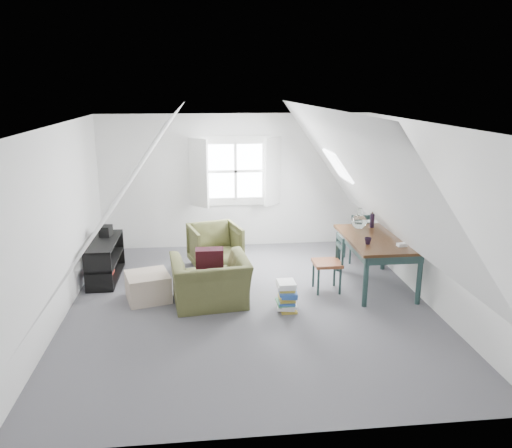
{
  "coord_description": "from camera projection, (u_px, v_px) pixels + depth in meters",
  "views": [
    {
      "loc": [
        -0.62,
        -6.46,
        2.99
      ],
      "look_at": [
        0.15,
        0.6,
        1.01
      ],
      "focal_mm": 35.0,
      "sensor_mm": 36.0,
      "label": 1
    }
  ],
  "objects": [
    {
      "name": "armchair_near",
      "position": [
        211.0,
        304.0,
        7.06
      ],
      "size": [
        1.15,
        1.04,
        0.68
      ],
      "primitive_type": "imported",
      "rotation": [
        0.0,
        0.0,
        3.27
      ],
      "color": "#484A27",
      "rests_on": "floor"
    },
    {
      "name": "skylight",
      "position": [
        338.0,
        166.0,
        7.99
      ],
      "size": [
        0.35,
        0.75,
        0.47
      ],
      "primitive_type": "cube",
      "rotation": [
        0.0,
        0.95,
        0.0
      ],
      "color": "white",
      "rests_on": "slope_right"
    },
    {
      "name": "dining_chair_near",
      "position": [
        329.0,
        262.0,
        7.42
      ],
      "size": [
        0.41,
        0.41,
        0.86
      ],
      "rotation": [
        0.0,
        0.0,
        -1.51
      ],
      "color": "brown",
      "rests_on": "floor"
    },
    {
      "name": "vase_twigs",
      "position": [
        372.0,
        220.0,
        7.99
      ],
      "size": [
        0.07,
        0.08,
        0.56
      ],
      "rotation": [
        0.0,
        0.0,
        -0.08
      ],
      "color": "black",
      "rests_on": "dining_table"
    },
    {
      "name": "floor",
      "position": [
        250.0,
        304.0,
        7.05
      ],
      "size": [
        5.5,
        5.5,
        0.0
      ],
      "primitive_type": "plane",
      "color": "#525257",
      "rests_on": "ground"
    },
    {
      "name": "media_shelf",
      "position": [
        105.0,
        262.0,
        7.91
      ],
      "size": [
        0.41,
        1.23,
        0.63
      ],
      "rotation": [
        0.0,
        0.0,
        0.06
      ],
      "color": "black",
      "rests_on": "floor"
    },
    {
      "name": "armchair_far",
      "position": [
        216.0,
        267.0,
        8.5
      ],
      "size": [
        0.98,
        0.99,
        0.74
      ],
      "primitive_type": "imported",
      "rotation": [
        0.0,
        0.0,
        0.26
      ],
      "color": "#484A27",
      "rests_on": "floor"
    },
    {
      "name": "dining_chair_far",
      "position": [
        358.0,
        236.0,
        8.68
      ],
      "size": [
        0.41,
        0.41,
        0.87
      ],
      "rotation": [
        0.0,
        0.0,
        2.88
      ],
      "color": "brown",
      "rests_on": "floor"
    },
    {
      "name": "throw_pillow",
      "position": [
        210.0,
        260.0,
        7.04
      ],
      "size": [
        0.39,
        0.23,
        0.41
      ],
      "primitive_type": "cube",
      "rotation": [
        0.31,
        0.0,
        -0.02
      ],
      "color": "#3B101B",
      "rests_on": "armchair_near"
    },
    {
      "name": "magazine_stack",
      "position": [
        287.0,
        296.0,
        6.82
      ],
      "size": [
        0.31,
        0.37,
        0.41
      ],
      "rotation": [
        0.0,
        0.0,
        -0.06
      ],
      "color": "#B29933",
      "rests_on": "floor"
    },
    {
      "name": "wall_left",
      "position": [
        57.0,
        224.0,
        6.45
      ],
      "size": [
        0.0,
        5.5,
        5.5
      ],
      "primitive_type": "plane",
      "rotation": [
        1.57,
        0.0,
        1.57
      ],
      "color": "silver",
      "rests_on": "ground"
    },
    {
      "name": "slope_left",
      "position": [
        130.0,
        183.0,
        6.41
      ],
      "size": [
        3.19,
        5.5,
        4.48
      ],
      "primitive_type": "plane",
      "rotation": [
        0.0,
        2.19,
        0.0
      ],
      "color": "white",
      "rests_on": "wall_left"
    },
    {
      "name": "ottoman",
      "position": [
        148.0,
        287.0,
        7.17
      ],
      "size": [
        0.72,
        0.72,
        0.39
      ],
      "primitive_type": "cube",
      "rotation": [
        0.0,
        0.0,
        0.27
      ],
      "color": "tan",
      "rests_on": "floor"
    },
    {
      "name": "dormer_window",
      "position": [
        236.0,
        172.0,
        9.22
      ],
      "size": [
        1.71,
        0.35,
        1.3
      ],
      "color": "white",
      "rests_on": "wall_back"
    },
    {
      "name": "wall_right",
      "position": [
        427.0,
        214.0,
        6.97
      ],
      "size": [
        0.0,
        5.5,
        5.5
      ],
      "primitive_type": "plane",
      "rotation": [
        1.57,
        0.0,
        -1.57
      ],
      "color": "silver",
      "rests_on": "ground"
    },
    {
      "name": "dining_table",
      "position": [
        377.0,
        244.0,
        7.52
      ],
      "size": [
        0.94,
        1.57,
        0.78
      ],
      "rotation": [
        0.0,
        0.0,
        0.05
      ],
      "color": "#321B0D",
      "rests_on": "floor"
    },
    {
      "name": "wall_front",
      "position": [
        282.0,
        305.0,
        4.08
      ],
      "size": [
        5.0,
        0.0,
        5.0
      ],
      "primitive_type": "plane",
      "rotation": [
        -1.57,
        0.0,
        0.0
      ],
      "color": "silver",
      "rests_on": "ground"
    },
    {
      "name": "electronics_box",
      "position": [
        106.0,
        231.0,
        8.07
      ],
      "size": [
        0.19,
        0.25,
        0.18
      ],
      "primitive_type": "cube",
      "rotation": [
        0.0,
        0.0,
        -0.14
      ],
      "color": "black",
      "rests_on": "media_shelf"
    },
    {
      "name": "slope_right",
      "position": [
        363.0,
        178.0,
        6.73
      ],
      "size": [
        3.19,
        5.5,
        4.48
      ],
      "primitive_type": "plane",
      "rotation": [
        0.0,
        -2.19,
        0.0
      ],
      "color": "white",
      "rests_on": "wall_right"
    },
    {
      "name": "demijohn",
      "position": [
        359.0,
        221.0,
        7.87
      ],
      "size": [
        0.24,
        0.24,
        0.34
      ],
      "rotation": [
        0.0,
        0.0,
        0.09
      ],
      "color": "silver",
      "rests_on": "dining_table"
    },
    {
      "name": "ceiling",
      "position": [
        249.0,
        125.0,
        6.38
      ],
      "size": [
        5.5,
        5.5,
        0.0
      ],
      "primitive_type": "plane",
      "rotation": [
        3.14,
        0.0,
        0.0
      ],
      "color": "white",
      "rests_on": "wall_back"
    },
    {
      "name": "wall_back",
      "position": [
        235.0,
        181.0,
        9.35
      ],
      "size": [
        5.0,
        0.0,
        5.0
      ],
      "primitive_type": "plane",
      "rotation": [
        1.57,
        0.0,
        0.0
      ],
      "color": "silver",
      "rests_on": "ground"
    },
    {
      "name": "paper_box",
      "position": [
        402.0,
        245.0,
        7.07
      ],
      "size": [
        0.14,
        0.1,
        0.04
      ],
      "primitive_type": "cube",
      "rotation": [
        0.0,
        0.0,
        0.13
      ],
      "color": "white",
      "rests_on": "dining_table"
    },
    {
      "name": "cup",
      "position": [
        368.0,
        244.0,
        7.18
      ],
      "size": [
        0.11,
        0.11,
        0.1
      ],
      "primitive_type": "imported",
      "rotation": [
        0.0,
        0.0,
        0.1
      ],
      "color": "black",
      "rests_on": "dining_table"
    }
  ]
}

